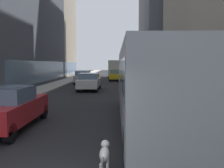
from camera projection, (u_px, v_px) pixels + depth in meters
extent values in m
plane|color=#232326|center=(108.00, 80.00, 38.84)|extent=(120.00, 120.00, 0.00)
cube|color=#ADA89E|center=(72.00, 79.00, 38.94)|extent=(2.40, 110.00, 0.15)
cube|color=#ADA89E|center=(144.00, 79.00, 38.73)|extent=(2.40, 110.00, 0.15)
cube|color=slate|center=(44.00, 71.00, 29.25)|extent=(0.08, 20.88, 2.40)
cube|color=#A0937F|center=(49.00, 16.00, 48.27)|extent=(8.28, 14.22, 23.89)
cube|color=slate|center=(71.00, 68.00, 49.04)|extent=(0.08, 12.80, 2.40)
cube|color=slate|center=(176.00, 72.00, 25.62)|extent=(0.08, 13.82, 2.40)
cube|color=slate|center=(142.00, 69.00, 43.30)|extent=(0.08, 14.95, 2.40)
cube|color=#999EA3|center=(152.00, 84.00, 10.01)|extent=(2.55, 11.50, 2.75)
cube|color=slate|center=(152.00, 72.00, 9.97)|extent=(2.57, 11.04, 0.90)
cube|color=black|center=(139.00, 94.00, 15.78)|extent=(2.55, 0.16, 0.44)
cylinder|color=black|center=(122.00, 99.00, 13.67)|extent=(0.30, 1.00, 1.00)
cylinder|color=black|center=(162.00, 100.00, 13.62)|extent=(0.30, 1.00, 1.00)
cylinder|color=black|center=(129.00, 145.00, 5.99)|extent=(0.30, 1.00, 1.00)
cylinder|color=black|center=(222.00, 146.00, 5.95)|extent=(0.30, 1.00, 1.00)
cube|color=silver|center=(116.00, 64.00, 15.10)|extent=(0.08, 0.24, 0.40)
cube|color=yellow|center=(115.00, 76.00, 36.08)|extent=(1.76, 4.15, 0.75)
cube|color=slate|center=(115.00, 72.00, 35.82)|extent=(1.62, 1.87, 0.55)
cylinder|color=black|center=(110.00, 78.00, 37.77)|extent=(0.22, 0.64, 0.64)
cylinder|color=black|center=(120.00, 78.00, 37.75)|extent=(0.22, 0.64, 0.64)
cylinder|color=black|center=(110.00, 79.00, 34.47)|extent=(0.22, 0.64, 0.64)
cylinder|color=black|center=(121.00, 79.00, 34.44)|extent=(0.22, 0.64, 0.64)
cube|color=red|center=(8.00, 110.00, 9.40)|extent=(1.86, 4.38, 0.75)
cube|color=slate|center=(5.00, 94.00, 9.13)|extent=(1.71, 1.97, 0.55)
cylinder|color=black|center=(8.00, 111.00, 11.21)|extent=(0.22, 0.64, 0.64)
cylinder|color=black|center=(43.00, 111.00, 11.18)|extent=(0.22, 0.64, 0.64)
cylinder|color=black|center=(10.00, 133.00, 7.65)|extent=(0.22, 0.64, 0.64)
cube|color=#B7BABF|center=(83.00, 78.00, 30.61)|extent=(1.82, 4.24, 0.75)
cube|color=slate|center=(83.00, 73.00, 30.34)|extent=(1.67, 1.91, 0.55)
cylinder|color=black|center=(79.00, 80.00, 32.35)|extent=(0.22, 0.64, 0.64)
cylinder|color=black|center=(91.00, 80.00, 32.32)|extent=(0.22, 0.64, 0.64)
cylinder|color=black|center=(75.00, 82.00, 28.96)|extent=(0.22, 0.64, 0.64)
cylinder|color=black|center=(88.00, 82.00, 28.93)|extent=(0.22, 0.64, 0.64)
cube|color=silver|center=(89.00, 83.00, 23.16)|extent=(1.88, 4.76, 0.75)
cube|color=slate|center=(89.00, 76.00, 22.87)|extent=(1.73, 2.14, 0.55)
cylinder|color=black|center=(84.00, 85.00, 25.16)|extent=(0.22, 0.64, 0.64)
cylinder|color=black|center=(100.00, 85.00, 25.13)|extent=(0.22, 0.64, 0.64)
cylinder|color=black|center=(77.00, 89.00, 21.25)|extent=(0.22, 0.64, 0.64)
cylinder|color=black|center=(96.00, 89.00, 21.22)|extent=(0.22, 0.64, 0.64)
cube|color=#A51919|center=(116.00, 69.00, 45.19)|extent=(2.30, 2.00, 2.10)
cube|color=silver|center=(116.00, 68.00, 41.43)|extent=(2.30, 5.50, 2.60)
cylinder|color=black|center=(110.00, 75.00, 45.29)|extent=(0.28, 0.90, 0.90)
cylinder|color=black|center=(121.00, 75.00, 45.26)|extent=(0.28, 0.90, 0.90)
cylinder|color=black|center=(109.00, 76.00, 39.81)|extent=(0.28, 0.90, 0.90)
cylinder|color=black|center=(122.00, 76.00, 39.78)|extent=(0.28, 0.90, 0.90)
ellipsoid|color=white|center=(104.00, 154.00, 5.31)|extent=(0.22, 0.60, 0.26)
sphere|color=white|center=(105.00, 144.00, 5.68)|extent=(0.20, 0.20, 0.20)
sphere|color=black|center=(103.00, 143.00, 5.70)|extent=(0.07, 0.07, 0.07)
sphere|color=black|center=(108.00, 143.00, 5.70)|extent=(0.07, 0.07, 0.07)
cylinder|color=white|center=(103.00, 159.00, 4.91)|extent=(0.03, 0.16, 0.19)
cylinder|color=white|center=(102.00, 165.00, 5.55)|extent=(0.06, 0.06, 0.40)
cylinder|color=white|center=(108.00, 165.00, 5.54)|extent=(0.06, 0.06, 0.40)
sphere|color=black|center=(107.00, 151.00, 5.40)|extent=(0.04, 0.04, 0.04)
sphere|color=black|center=(101.00, 154.00, 5.23)|extent=(0.04, 0.04, 0.04)
sphere|color=black|center=(105.00, 154.00, 5.12)|extent=(0.04, 0.04, 0.04)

